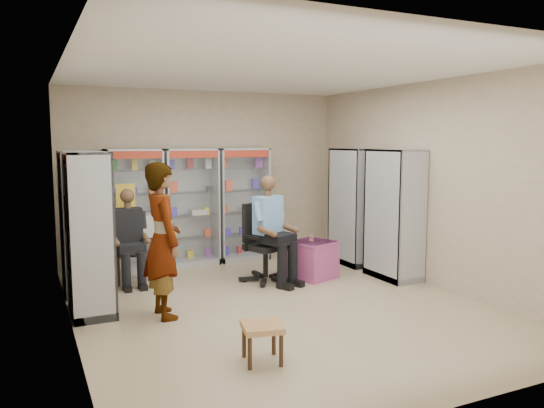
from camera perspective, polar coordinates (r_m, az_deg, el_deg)
name	(u,v)px	position (r m, az deg, el deg)	size (l,w,h in m)	color
floor	(278,305)	(7.02, 0.67, -10.84)	(6.00, 6.00, 0.00)	tan
room_shell	(278,154)	(6.70, 0.69, 5.44)	(5.02, 6.02, 3.01)	#C3A991
cabinet_back_left	(135,210)	(8.97, -14.56, -0.64)	(0.90, 0.50, 2.00)	silver
cabinet_back_mid	(191,207)	(9.19, -8.73, -0.33)	(0.90, 0.50, 2.00)	silver
cabinet_back_right	(242,204)	(9.50, -3.23, -0.03)	(0.90, 0.50, 2.00)	#A9ABB0
cabinet_right_far	(354,207)	(9.27, 8.81, -0.28)	(0.50, 0.90, 2.00)	#AFB3B7
cabinet_right_near	(394,214)	(8.39, 13.01, -1.11)	(0.50, 0.90, 2.00)	#A9ACB0
cabinet_left_far	(80,221)	(7.94, -19.92, -1.78)	(0.50, 0.90, 2.00)	#A7A9AE
cabinet_left_near	(89,234)	(6.85, -19.07, -3.05)	(0.50, 0.90, 2.00)	#B4B7BB
wooden_chair	(128,252)	(8.31, -15.22, -4.96)	(0.42, 0.42, 0.94)	#2F1F12
seated_customer	(128,239)	(8.22, -15.20, -3.66)	(0.44, 0.60, 1.34)	black
office_chair	(266,243)	(8.05, -0.70, -4.17)	(0.65, 0.65, 1.19)	black
seated_shopkeeper	(267,233)	(7.97, -0.56, -3.09)	(0.50, 0.69, 1.52)	#659DC7
pink_trunk	(313,260)	(8.32, 4.41, -5.98)	(0.60, 0.58, 0.58)	#A1408A
tea_glass	(311,238)	(8.26, 4.25, -3.68)	(0.07, 0.07, 0.09)	#5C2007
woven_stool_a	(309,264)	(8.53, 3.95, -6.43)	(0.36, 0.36, 0.36)	#B67A4C
woven_stool_b	(262,343)	(5.28, -1.06, -14.71)	(0.38, 0.38, 0.38)	#B18E4B
standing_man	(163,240)	(6.51, -11.67, -3.84)	(0.69, 0.45, 1.88)	gray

